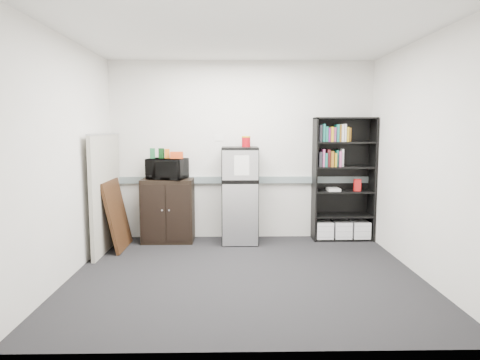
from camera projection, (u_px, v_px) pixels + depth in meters
The scene contains 18 objects.
floor at pixel (245, 274), 4.98m from camera, with size 4.00×4.00×0.00m, color black.
wall_back at pixel (242, 151), 6.55m from camera, with size 4.00×0.02×2.70m, color white.
wall_right at pixel (421, 158), 4.85m from camera, with size 0.02×3.50×2.70m, color white.
wall_left at pixel (67, 159), 4.78m from camera, with size 0.02×3.50×2.70m, color white.
ceiling at pixel (246, 35), 4.66m from camera, with size 4.00×3.50×0.02m, color white.
electrical_raceway at pixel (242, 180), 6.58m from camera, with size 3.92×0.05×0.10m, color slate.
wall_note at pixel (219, 138), 6.52m from camera, with size 0.14×0.00×0.10m, color white.
bookshelf at pixel (343, 180), 6.45m from camera, with size 0.90×0.34×1.85m.
cubicle_partition at pixel (106, 192), 5.91m from camera, with size 0.06×1.30×1.62m.
cabinet at pixel (168, 210), 6.39m from camera, with size 0.76×0.50×0.94m.
microwave at pixel (167, 169), 6.30m from camera, with size 0.55×0.37×0.30m, color black.
snack_box_a at pixel (152, 153), 6.30m from camera, with size 0.07×0.05×0.15m, color #1A5D31.
snack_box_b at pixel (161, 153), 6.30m from camera, with size 0.07×0.05×0.15m, color #0C3813.
snack_box_c at pixel (167, 154), 6.31m from camera, with size 0.07×0.05×0.14m, color #D16513.
snack_bag at pixel (177, 155), 6.26m from camera, with size 0.18×0.10×0.10m, color #DD4316.
refrigerator at pixel (240, 195), 6.30m from camera, with size 0.53×0.56×1.42m.
coffee_can at pixel (246, 141), 6.34m from camera, with size 0.13×0.13×0.18m.
framed_poster at pixel (117, 214), 6.00m from camera, with size 0.24×0.76×0.97m.
Camera 1 is at (-0.16, -4.81, 1.68)m, focal length 32.00 mm.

